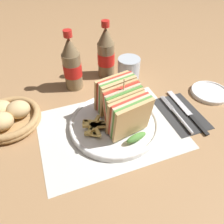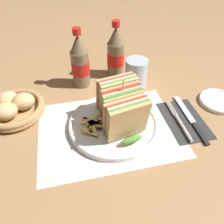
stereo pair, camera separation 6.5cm
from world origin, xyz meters
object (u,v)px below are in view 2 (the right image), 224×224
object	(u,v)px
fork	(181,123)
coke_bottle_far	(116,54)
side_saucer	(219,101)
glass_near	(136,75)
club_sandwich	(122,107)
knife	(191,118)
plate_main	(113,124)
coke_bottle_near	(80,62)
bread_basket	(14,108)

from	to	relation	value
fork	coke_bottle_far	distance (m)	0.35
side_saucer	coke_bottle_far	bearing A→B (deg)	140.95
fork	glass_near	distance (m)	0.24
club_sandwich	knife	bearing A→B (deg)	-6.33
club_sandwich	coke_bottle_far	size ratio (longest dim) A/B	0.96
coke_bottle_far	glass_near	bearing A→B (deg)	-58.27
fork	plate_main	bearing A→B (deg)	169.61
glass_near	side_saucer	distance (m)	0.30
coke_bottle_near	glass_near	size ratio (longest dim) A/B	2.01
side_saucer	knife	bearing A→B (deg)	-157.29
club_sandwich	coke_bottle_near	bearing A→B (deg)	110.01
club_sandwich	glass_near	distance (m)	0.22
fork	coke_bottle_near	xyz separation A→B (m)	(-0.26, 0.28, 0.08)
coke_bottle_far	glass_near	size ratio (longest dim) A/B	2.01
knife	side_saucer	distance (m)	0.14
plate_main	bread_basket	world-z (taller)	bread_basket
club_sandwich	side_saucer	distance (m)	0.36
coke_bottle_near	knife	bearing A→B (deg)	-41.21
plate_main	bread_basket	bearing A→B (deg)	157.24
plate_main	knife	distance (m)	0.24
bread_basket	coke_bottle_near	bearing A→B (deg)	27.13
club_sandwich	glass_near	xyz separation A→B (m)	(0.10, 0.19, -0.03)
club_sandwich	coke_bottle_near	world-z (taller)	coke_bottle_near
knife	bread_basket	size ratio (longest dim) A/B	1.17
coke_bottle_far	side_saucer	size ratio (longest dim) A/B	1.62
club_sandwich	coke_bottle_near	distance (m)	0.26
club_sandwich	coke_bottle_far	distance (m)	0.28
glass_near	plate_main	bearing A→B (deg)	-123.98
fork	coke_bottle_near	world-z (taller)	coke_bottle_near
coke_bottle_near	club_sandwich	bearing A→B (deg)	-69.99
club_sandwich	fork	size ratio (longest dim) A/B	1.12
plate_main	coke_bottle_near	bearing A→B (deg)	105.07
club_sandwich	coke_bottle_near	xyz separation A→B (m)	(-0.09, 0.24, 0.02)
coke_bottle_near	bread_basket	distance (m)	0.26
plate_main	coke_bottle_far	size ratio (longest dim) A/B	1.27
glass_near	coke_bottle_near	bearing A→B (deg)	164.19
plate_main	glass_near	xyz separation A→B (m)	(0.13, 0.19, 0.04)
knife	side_saucer	xyz separation A→B (m)	(0.13, 0.06, 0.00)
knife	coke_bottle_near	bearing A→B (deg)	140.13
knife	bread_basket	xyz separation A→B (m)	(-0.53, 0.15, 0.02)
fork	side_saucer	size ratio (longest dim) A/B	1.39
club_sandwich	bread_basket	size ratio (longest dim) A/B	1.08
coke_bottle_near	bread_basket	size ratio (longest dim) A/B	1.13
knife	side_saucer	world-z (taller)	side_saucer
knife	plate_main	bearing A→B (deg)	175.05
plate_main	side_saucer	xyz separation A→B (m)	(0.37, 0.03, -0.00)
plate_main	glass_near	bearing A→B (deg)	56.02
glass_near	side_saucer	bearing A→B (deg)	-32.37
club_sandwich	fork	distance (m)	0.19
plate_main	knife	size ratio (longest dim) A/B	1.23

